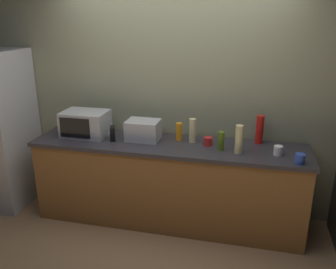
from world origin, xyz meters
name	(u,v)px	position (x,y,z in m)	size (l,w,h in m)	color
ground_plane	(159,241)	(0.00, 0.00, 0.00)	(8.00, 8.00, 0.00)	#93704C
back_wall	(177,92)	(0.00, 0.81, 1.35)	(6.40, 0.10, 2.70)	gray
counter_run	(168,183)	(0.00, 0.40, 0.45)	(2.84, 0.64, 0.90)	brown
microwave	(85,124)	(-0.93, 0.45, 1.04)	(0.48, 0.35, 0.27)	#B7BABF
toaster_oven	(143,130)	(-0.28, 0.46, 1.01)	(0.34, 0.26, 0.21)	#B7BABF
cordless_phone	(113,133)	(-0.59, 0.37, 0.98)	(0.05, 0.11, 0.15)	black
bottle_hot_sauce	(260,130)	(0.91, 0.63, 1.05)	(0.08, 0.08, 0.30)	red
bottle_hand_soap	(192,131)	(0.23, 0.51, 1.03)	(0.07, 0.07, 0.25)	beige
bottle_vinegar	(239,139)	(0.71, 0.31, 1.04)	(0.08, 0.08, 0.28)	beige
bottle_olive_oil	(221,141)	(0.54, 0.35, 0.99)	(0.06, 0.06, 0.19)	#4C6B19
bottle_dish_soap	(179,132)	(0.09, 0.54, 0.99)	(0.07, 0.07, 0.19)	orange
mug_blue	(300,159)	(1.26, 0.19, 0.94)	(0.09, 0.09, 0.09)	#2D4CB2
mug_red	(208,141)	(0.41, 0.45, 0.94)	(0.09, 0.09, 0.09)	red
mug_white	(278,150)	(1.08, 0.35, 0.94)	(0.08, 0.08, 0.09)	white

